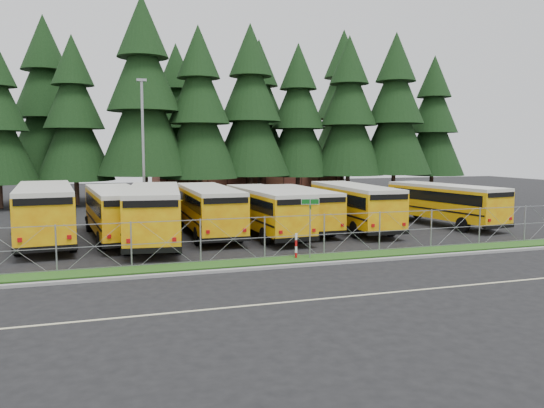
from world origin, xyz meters
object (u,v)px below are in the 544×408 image
Objects in this scene: bus_5 at (297,209)px; striped_bollard at (296,246)px; bus_2 at (154,215)px; bus_east at (441,205)px; bus_4 at (265,212)px; light_standard at (143,144)px; bus_3 at (208,211)px; bus_0 at (45,214)px; street_sign at (310,216)px; bus_6 at (351,207)px; bus_1 at (115,214)px.

bus_5 is 8.93m from striped_bollard.
bus_2 is 1.11× the size of bus_east.
bus_2 is 8.72m from striped_bollard.
bus_east is at bearing 29.66° from striped_bollard.
light_standard reaches higher than bus_4.
bus_3 is at bearing 34.41° from bus_2.
bus_0 is 11.38m from light_standard.
striped_bollard is (2.57, -8.12, -0.84)m from bus_3.
bus_5 is 8.90m from street_sign.
bus_6 is at bearing 12.02° from bus_2.
bus_2 is at bearing -172.08° from bus_6.
light_standard is at bearing 143.89° from bus_east.
bus_6 reaches higher than bus_4.
light_standard reaches higher than bus_3.
striped_bollard is at bearing -159.10° from bus_east.
bus_1 is 1.01× the size of bus_3.
light_standard reaches higher than street_sign.
light_standard is at bearing 133.95° from bus_5.
light_standard is at bearing 51.23° from bus_0.
bus_east is (24.66, -0.82, -0.20)m from bus_0.
bus_5 is at bearing 25.16° from bus_4.
bus_3 is at bearing -71.95° from light_standard.
bus_5 is 3.61× the size of street_sign.
bus_6 is (12.39, 1.14, -0.10)m from bus_2.
bus_0 is 8.91m from bus_3.
bus_east is 15.19m from striped_bollard.
bus_0 reaches higher than striped_bollard.
bus_3 is 8.91m from street_sign.
bus_east is 14.75m from street_sign.
street_sign is at bearing -68.69° from bus_3.
bus_0 is at bearing -179.78° from bus_6.
bus_4 is 3.78× the size of street_sign.
bus_5 is 13.11m from light_standard.
light_standard is at bearing 144.12° from bus_6.
bus_1 is 14.39m from bus_6.
bus_2 reaches higher than bus_1.
bus_0 is 1.13× the size of bus_4.
light_standard reaches higher than bus_5.
street_sign is at bearing -70.52° from light_standard.
bus_1 is 11.36m from striped_bollard.
bus_1 is 1.06× the size of bus_east.
bus_2 is 6.49m from bus_4.
light_standard is (-2.95, 9.07, 4.06)m from bus_3.
bus_3 is 1.08× the size of bus_5.
street_sign is at bearing -40.00° from bus_0.
bus_east is at bearing 31.44° from street_sign.
bus_6 is at bearing -3.25° from bus_3.
light_standard is at bearing 108.34° from bus_3.
bus_3 is 3.41m from bus_4.
bus_2 is 12.45m from bus_6.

